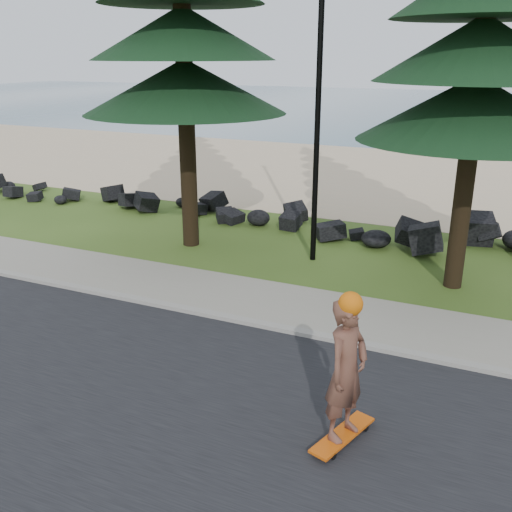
# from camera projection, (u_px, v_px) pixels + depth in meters

# --- Properties ---
(ground) EXTENTS (160.00, 160.00, 0.00)m
(ground) POSITION_uv_depth(u_px,v_px,m) (264.00, 306.00, 12.00)
(ground) COLOR #375119
(ground) RESTS_ON ground
(road) EXTENTS (160.00, 7.00, 0.02)m
(road) POSITION_uv_depth(u_px,v_px,m) (140.00, 426.00, 8.12)
(road) COLOR black
(road) RESTS_ON ground
(kerb) EXTENTS (160.00, 0.20, 0.10)m
(kerb) POSITION_uv_depth(u_px,v_px,m) (246.00, 322.00, 11.21)
(kerb) COLOR gray
(kerb) RESTS_ON ground
(sidewalk) EXTENTS (160.00, 2.00, 0.08)m
(sidewalk) POSITION_uv_depth(u_px,v_px,m) (268.00, 301.00, 12.16)
(sidewalk) COLOR gray
(sidewalk) RESTS_ON ground
(beach_sand) EXTENTS (160.00, 15.00, 0.01)m
(beach_sand) POSITION_uv_depth(u_px,v_px,m) (397.00, 177.00, 24.48)
(beach_sand) COLOR #D4B68D
(beach_sand) RESTS_ON ground
(ocean) EXTENTS (160.00, 58.00, 0.01)m
(ocean) POSITION_uv_depth(u_px,v_px,m) (469.00, 108.00, 55.90)
(ocean) COLOR #3F6479
(ocean) RESTS_ON ground
(seawall_boulders) EXTENTS (60.00, 2.40, 1.10)m
(seawall_boulders) POSITION_uv_depth(u_px,v_px,m) (339.00, 234.00, 16.82)
(seawall_boulders) COLOR black
(seawall_boulders) RESTS_ON ground
(lamp_post) EXTENTS (0.25, 0.14, 8.14)m
(lamp_post) POSITION_uv_depth(u_px,v_px,m) (318.00, 94.00, 13.37)
(lamp_post) COLOR black
(lamp_post) RESTS_ON ground
(skateboarder) EXTENTS (0.67, 1.22, 2.21)m
(skateboarder) POSITION_uv_depth(u_px,v_px,m) (347.00, 371.00, 7.45)
(skateboarder) COLOR #CC500C
(skateboarder) RESTS_ON ground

